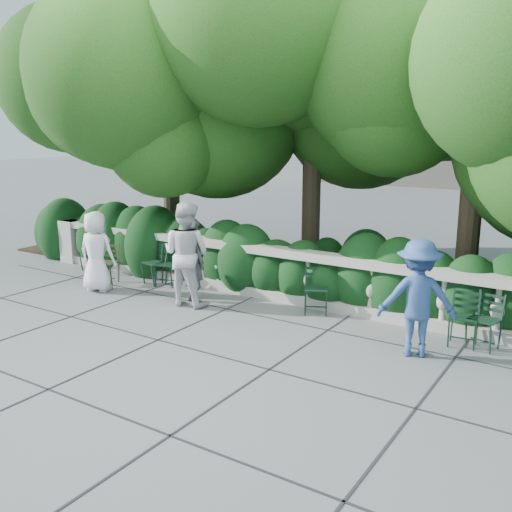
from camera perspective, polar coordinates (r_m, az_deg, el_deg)
The scene contains 15 objects.
ground at distance 9.37m, azimuth -3.35°, elevation -7.13°, with size 90.00×90.00×0.00m, color #585B60.
balustrade at distance 10.66m, azimuth 2.34°, elevation -1.89°, with size 12.00×0.44×1.00m.
shrub_hedge at distance 11.80m, azimuth 5.29°, elevation -2.91°, with size 15.00×2.60×1.70m, color black, non-canonical shape.
tree_canopy at distance 11.26m, azimuth 9.42°, elevation 16.59°, with size 15.04×6.52×6.78m.
chair_a at distance 13.36m, azimuth -16.63°, elevation -1.52°, with size 0.44×0.48×0.84m, color black, non-canonical shape.
chair_b at distance 11.96m, azimuth -10.62°, elevation -2.87°, with size 0.44×0.48×0.84m, color black, non-canonical shape.
chair_c at distance 11.73m, azimuth -9.17°, elevation -3.12°, with size 0.44×0.48×0.84m, color black, non-canonical shape.
chair_d at distance 9.94m, azimuth 5.96°, elevation -5.98°, with size 0.44×0.48×0.84m, color black, non-canonical shape.
chair_e at distance 9.00m, azimuth 19.76°, elevation -8.76°, with size 0.44×0.48×0.84m, color black, non-canonical shape.
chair_f at distance 9.02m, azimuth 21.26°, elevation -8.84°, with size 0.44×0.48×0.84m, color black, non-canonical shape.
chair_weathered at distance 12.15m, azimuth -14.94°, elevation -2.84°, with size 0.44×0.48×0.84m, color black, non-canonical shape.
person_businessman at distance 11.61m, azimuth -15.66°, elevation 0.44°, with size 0.78×0.51×1.59m, color white.
person_woman_grey at distance 10.49m, azimuth -6.24°, elevation -0.46°, with size 0.58×0.38×1.59m, color #3B3C40.
person_casual_man at distance 10.36m, azimuth -7.01°, elevation 0.21°, with size 0.92×0.72×1.89m, color silver.
person_older_blue at distance 8.34m, azimuth 15.85°, elevation -4.07°, with size 1.09×0.62×1.68m, color #2D4C88.
Camera 1 is at (5.23, -7.08, 3.20)m, focal length 40.00 mm.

